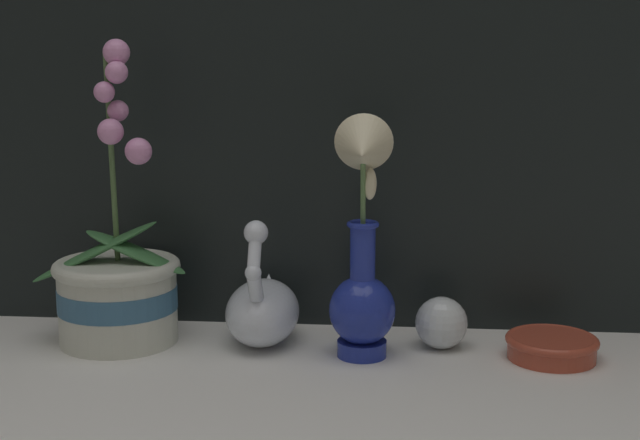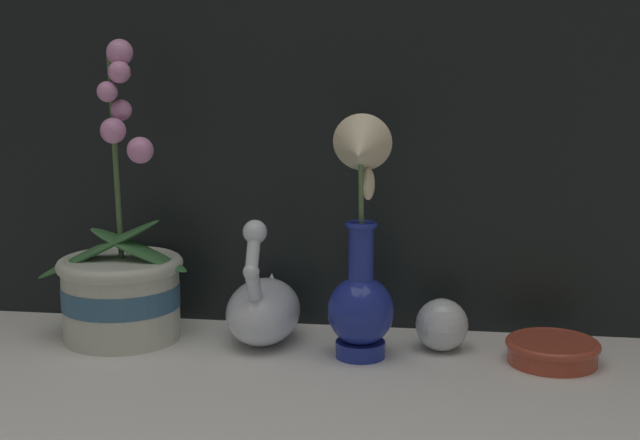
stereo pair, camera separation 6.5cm
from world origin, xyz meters
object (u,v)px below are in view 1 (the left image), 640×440
object	(u,v)px
swan_figurine	(263,308)
blue_vase	(362,265)
orchid_potted_plant	(118,287)
glass_sphere	(441,323)
amber_dish	(552,346)

from	to	relation	value
swan_figurine	blue_vase	xyz separation A→B (m)	(0.15, -0.05, 0.08)
swan_figurine	orchid_potted_plant	bearing A→B (deg)	-176.51
orchid_potted_plant	swan_figurine	size ratio (longest dim) A/B	2.28
glass_sphere	amber_dish	size ratio (longest dim) A/B	0.59
orchid_potted_plant	amber_dish	distance (m)	0.63
orchid_potted_plant	amber_dish	size ratio (longest dim) A/B	3.41
blue_vase	amber_dish	size ratio (longest dim) A/B	2.65
swan_figurine	amber_dish	distance (m)	0.41
amber_dish	orchid_potted_plant	bearing A→B (deg)	178.11
blue_vase	swan_figurine	bearing A→B (deg)	160.58
swan_figurine	blue_vase	size ratio (longest dim) A/B	0.57
swan_figurine	blue_vase	world-z (taller)	blue_vase
swan_figurine	glass_sphere	xyz separation A→B (m)	(0.26, -0.00, -0.02)
swan_figurine	amber_dish	bearing A→B (deg)	-4.66
orchid_potted_plant	glass_sphere	world-z (taller)	orchid_potted_plant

